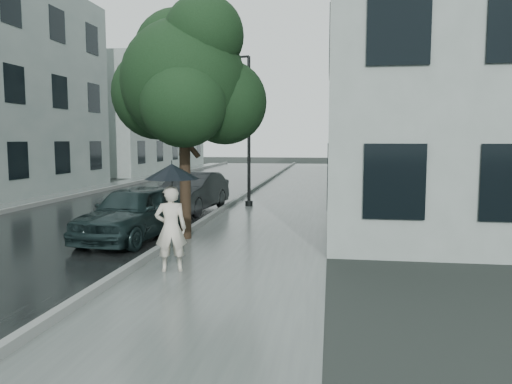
% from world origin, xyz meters
% --- Properties ---
extents(ground, '(120.00, 120.00, 0.00)m').
position_xyz_m(ground, '(0.00, 0.00, 0.00)').
color(ground, black).
rests_on(ground, ground).
extents(sidewalk, '(3.50, 60.00, 0.01)m').
position_xyz_m(sidewalk, '(0.25, 12.00, 0.00)').
color(sidewalk, slate).
rests_on(sidewalk, ground).
extents(kerb_near, '(0.15, 60.00, 0.15)m').
position_xyz_m(kerb_near, '(-1.57, 12.00, 0.07)').
color(kerb_near, slate).
rests_on(kerb_near, ground).
extents(asphalt_road, '(6.85, 60.00, 0.00)m').
position_xyz_m(asphalt_road, '(-5.08, 12.00, 0.00)').
color(asphalt_road, black).
rests_on(asphalt_road, ground).
extents(kerb_far, '(0.15, 60.00, 0.15)m').
position_xyz_m(kerb_far, '(-8.57, 12.00, 0.07)').
color(kerb_far, slate).
rests_on(kerb_far, ground).
extents(sidewalk_far, '(1.70, 60.00, 0.01)m').
position_xyz_m(sidewalk_far, '(-9.50, 12.00, 0.00)').
color(sidewalk_far, '#4C5451').
rests_on(sidewalk_far, ground).
extents(building_near, '(7.02, 36.00, 9.00)m').
position_xyz_m(building_near, '(5.47, 19.50, 4.50)').
color(building_near, '#95A39E').
rests_on(building_near, ground).
extents(building_far_b, '(7.02, 18.00, 8.00)m').
position_xyz_m(building_far_b, '(-13.77, 30.00, 4.00)').
color(building_far_b, '#95A39E').
rests_on(building_far_b, ground).
extents(pedestrian, '(0.67, 0.54, 1.59)m').
position_xyz_m(pedestrian, '(-0.83, 0.07, 0.80)').
color(pedestrian, beige).
rests_on(pedestrian, sidewalk).
extents(umbrella, '(1.01, 1.01, 1.11)m').
position_xyz_m(umbrella, '(-0.78, 0.04, 1.85)').
color(umbrella, black).
rests_on(umbrella, ground).
extents(street_tree, '(3.91, 3.55, 5.75)m').
position_xyz_m(street_tree, '(-1.45, 3.21, 3.84)').
color(street_tree, '#332619').
rests_on(street_tree, ground).
extents(lamp_post, '(0.83, 0.43, 5.48)m').
position_xyz_m(lamp_post, '(-1.03, 9.29, 3.12)').
color(lamp_post, black).
rests_on(lamp_post, ground).
extents(car_near, '(2.05, 4.06, 1.33)m').
position_xyz_m(car_near, '(-2.66, 2.83, 0.67)').
color(car_near, black).
rests_on(car_near, ground).
extents(car_far, '(1.78, 4.12, 1.32)m').
position_xyz_m(car_far, '(-2.57, 7.61, 0.67)').
color(car_far, '#272A2D').
rests_on(car_far, ground).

